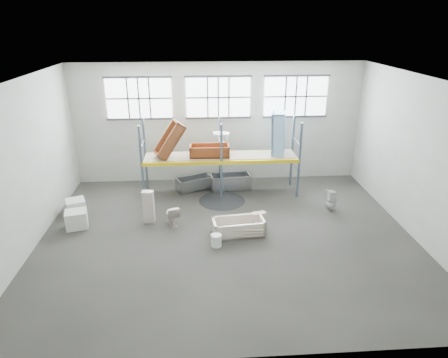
{
  "coord_description": "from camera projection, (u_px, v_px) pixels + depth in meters",
  "views": [
    {
      "loc": [
        -0.87,
        -11.2,
        6.57
      ],
      "look_at": [
        0.0,
        1.5,
        1.4
      ],
      "focal_mm": 31.71,
      "sensor_mm": 36.0,
      "label": 1
    }
  ],
  "objects": [
    {
      "name": "rack_upright_la",
      "position": [
        142.0,
        165.0,
        14.81
      ],
      "size": [
        0.08,
        0.08,
        3.0
      ],
      "primitive_type": "cube",
      "color": "slate",
      "rests_on": "floor"
    },
    {
      "name": "carton_near",
      "position": [
        77.0,
        219.0,
        13.32
      ],
      "size": [
        0.82,
        0.74,
        0.6
      ],
      "primitive_type": "cube",
      "rotation": [
        0.0,
        0.0,
        0.24
      ],
      "color": "silver",
      "rests_on": "floor"
    },
    {
      "name": "cistern_tall",
      "position": [
        149.0,
        207.0,
        13.57
      ],
      "size": [
        0.4,
        0.28,
        1.17
      ],
      "primitive_type": "cube",
      "rotation": [
        0.0,
        0.0,
        -0.1
      ],
      "color": "beige",
      "rests_on": "floor"
    },
    {
      "name": "rack_upright_ra",
      "position": [
        299.0,
        161.0,
        15.19
      ],
      "size": [
        0.08,
        0.08,
        3.0
      ],
      "primitive_type": "cube",
      "color": "slate",
      "rests_on": "floor"
    },
    {
      "name": "wet_patch",
      "position": [
        222.0,
        201.0,
        15.38
      ],
      "size": [
        1.8,
        1.8,
        0.0
      ],
      "primitive_type": "cylinder",
      "color": "black",
      "rests_on": "floor"
    },
    {
      "name": "rack_beam_back",
      "position": [
        220.0,
        153.0,
        16.11
      ],
      "size": [
        6.0,
        0.1,
        0.14
      ],
      "primitive_type": "cube",
      "color": "yellow",
      "rests_on": "floor"
    },
    {
      "name": "cistern_spare",
      "position": [
        259.0,
        218.0,
        13.44
      ],
      "size": [
        0.48,
        0.3,
        0.43
      ],
      "primitive_type": "cube",
      "rotation": [
        0.0,
        0.0,
        0.21
      ],
      "color": "beige",
      "rests_on": "bathtub_beige"
    },
    {
      "name": "wall_left",
      "position": [
        21.0,
        169.0,
        11.56
      ],
      "size": [
        0.1,
        10.0,
        5.0
      ],
      "primitive_type": "cube",
      "color": "#AFAFA2",
      "rests_on": "ground"
    },
    {
      "name": "steel_tub_right",
      "position": [
        230.0,
        181.0,
        16.43
      ],
      "size": [
        1.69,
        0.91,
        0.6
      ],
      "primitive_type": null,
      "rotation": [
        0.0,
        0.0,
        0.09
      ],
      "color": "#AFB1B8",
      "rests_on": "floor"
    },
    {
      "name": "rack_beam_front",
      "position": [
        221.0,
        163.0,
        15.0
      ],
      "size": [
        6.0,
        0.1,
        0.14
      ],
      "primitive_type": "cube",
      "color": "yellow",
      "rests_on": "floor"
    },
    {
      "name": "bathtub_beige",
      "position": [
        238.0,
        226.0,
        12.97
      ],
      "size": [
        1.76,
        0.97,
        0.49
      ],
      "primitive_type": null,
      "rotation": [
        0.0,
        0.0,
        0.11
      ],
      "color": "beige",
      "rests_on": "floor"
    },
    {
      "name": "blue_tub_upright",
      "position": [
        279.0,
        134.0,
        15.39
      ],
      "size": [
        0.74,
        0.93,
        1.74
      ],
      "primitive_type": null,
      "rotation": [
        0.0,
        1.54,
        -0.27
      ],
      "color": "#89B5E0",
      "rests_on": "shelf_deck"
    },
    {
      "name": "bucket",
      "position": [
        216.0,
        240.0,
        12.26
      ],
      "size": [
        0.43,
        0.43,
        0.39
      ],
      "primitive_type": "cylinder",
      "rotation": [
        0.0,
        0.0,
        -0.35
      ],
      "color": "white",
      "rests_on": "floor"
    },
    {
      "name": "wall_right",
      "position": [
        421.0,
        159.0,
        12.32
      ],
      "size": [
        0.1,
        10.0,
        5.0
      ],
      "primitive_type": "cube",
      "color": "#ADADA0",
      "rests_on": "ground"
    },
    {
      "name": "rack_upright_mb",
      "position": [
        220.0,
        153.0,
        16.11
      ],
      "size": [
        0.08,
        0.08,
        3.0
      ],
      "primitive_type": "cube",
      "color": "slate",
      "rests_on": "floor"
    },
    {
      "name": "window_right",
      "position": [
        296.0,
        96.0,
        16.29
      ],
      "size": [
        2.6,
        0.04,
        1.6
      ],
      "primitive_type": "cube",
      "color": "white",
      "rests_on": "wall_back"
    },
    {
      "name": "rust_tub_flat",
      "position": [
        210.0,
        151.0,
        15.35
      ],
      "size": [
        1.56,
        0.76,
        0.43
      ],
      "primitive_type": null,
      "rotation": [
        0.0,
        0.0,
        -0.02
      ],
      "color": "#995622",
      "rests_on": "shelf_deck"
    },
    {
      "name": "steel_tub_left",
      "position": [
        194.0,
        183.0,
        16.35
      ],
      "size": [
        1.56,
        1.15,
        0.52
      ],
      "primitive_type": null,
      "rotation": [
        0.0,
        0.0,
        0.4
      ],
      "color": "#A0A3A7",
      "rests_on": "floor"
    },
    {
      "name": "ceiling",
      "position": [
        228.0,
        78.0,
        10.98
      ],
      "size": [
        12.0,
        10.0,
        0.1
      ],
      "primitive_type": "cube",
      "color": "silver",
      "rests_on": "ground"
    },
    {
      "name": "window_mid",
      "position": [
        218.0,
        97.0,
        16.09
      ],
      "size": [
        2.6,
        0.04,
        1.6
      ],
      "primitive_type": "cube",
      "color": "white",
      "rests_on": "wall_back"
    },
    {
      "name": "wall_back",
      "position": [
        218.0,
        123.0,
        16.61
      ],
      "size": [
        12.0,
        0.1,
        5.0
      ],
      "primitive_type": "cube",
      "color": "#A2A295",
      "rests_on": "ground"
    },
    {
      "name": "rack_upright_ma",
      "position": [
        221.0,
        163.0,
        15.0
      ],
      "size": [
        0.08,
        0.08,
        3.0
      ],
      "primitive_type": "cube",
      "color": "slate",
      "rests_on": "floor"
    },
    {
      "name": "shelf_deck",
      "position": [
        221.0,
        156.0,
        15.52
      ],
      "size": [
        5.9,
        1.1,
        0.03
      ],
      "primitive_type": "cube",
      "color": "gray",
      "rests_on": "floor"
    },
    {
      "name": "sink_in_tub",
      "position": [
        242.0,
        221.0,
        13.48
      ],
      "size": [
        0.42,
        0.42,
        0.14
      ],
      "primitive_type": "imported",
      "rotation": [
        0.0,
        0.0,
        0.02
      ],
      "color": "beige",
      "rests_on": "bathtub_beige"
    },
    {
      "name": "floor",
      "position": [
        227.0,
        237.0,
        12.9
      ],
      "size": [
        12.0,
        10.0,
        0.1
      ],
      "primitive_type": "cube",
      "color": "#46433D",
      "rests_on": "ground"
    },
    {
      "name": "rack_upright_rb",
      "position": [
        292.0,
        151.0,
        16.3
      ],
      "size": [
        0.08,
        0.08,
        3.0
      ],
      "primitive_type": "cube",
      "color": "slate",
      "rests_on": "floor"
    },
    {
      "name": "carton_far",
      "position": [
        76.0,
        207.0,
        14.3
      ],
      "size": [
        0.83,
        0.83,
        0.53
      ],
      "primitive_type": "cube",
      "rotation": [
        0.0,
        0.0,
        0.39
      ],
      "color": "silver",
      "rests_on": "floor"
    },
    {
      "name": "toilet_beige",
      "position": [
        172.0,
        215.0,
        13.5
      ],
      "size": [
        0.62,
        0.79,
        0.71
      ],
      "primitive_type": "imported",
      "rotation": [
        0.0,
        0.0,
        3.5
      ],
      "color": "beige",
      "rests_on": "floor"
    },
    {
      "name": "toilet_white",
      "position": [
        331.0,
        200.0,
        14.47
      ],
      "size": [
        0.46,
        0.46,
        0.81
      ],
      "primitive_type": "imported",
      "rotation": [
        0.0,
        0.0,
        -1.27
      ],
      "color": "silver",
      "rests_on": "floor"
    },
    {
      "name": "window_left",
      "position": [
        139.0,
        98.0,
        15.89
      ],
      "size": [
        2.6,
        0.04,
        1.6
      ],
      "primitive_type": "cube",
      "color": "white",
      "rests_on": "wall_back"
    },
    {
      "name": "rust_tub_tilted",
      "position": [
        170.0,
        140.0,
        15.04
      ],
      "size": [
        1.36,
        1.03,
        1.47
      ],
      "primitive_type": null,
      "rotation": [
        0.0,
        -0.96,
        0.3
      ],
      "color": "brown",
      "rests_on": "shelf_deck"
    },
    {
      "name": "wall_front",
      "position": [
        248.0,
        257.0,
        7.27
      ],
      "size": [
        12.0,
        0.1,
        5.0
      ],
      "primitive_type": "cube",
      "color": "#AFAEA1",
      "rests_on": "ground"
    },
    {
      "name": "sink_on_shelf",
      "position": [
        221.0,
        145.0,
        15.05
      ],
      "size": [
        0.74,
        0.66,
        0.54
      ],
      "primitive_type": "imported",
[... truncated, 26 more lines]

